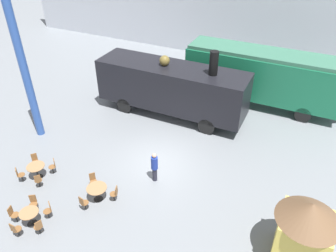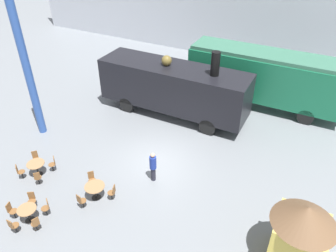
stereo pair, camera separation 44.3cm
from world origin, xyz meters
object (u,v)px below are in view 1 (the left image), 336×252
Objects in this scene: ticket_kiosk at (304,229)px; cafe_table_mid at (36,168)px; cafe_chair_0 at (39,226)px; cafe_table_near at (30,215)px; cafe_table_far at (97,190)px; visitor_person at (155,166)px; streamlined_locomotive at (274,77)px; steam_locomotive at (172,86)px.

cafe_table_mid is at bearing -176.07° from ticket_kiosk.
cafe_table_near is at bearing -0.00° from cafe_chair_0.
cafe_table_mid is at bearing -25.16° from cafe_chair_0.
ticket_kiosk is (9.77, 3.46, 1.16)m from cafe_chair_0.
cafe_table_near is at bearing -125.89° from cafe_table_far.
streamlined_locomotive is at bearing 69.48° from visitor_person.
cafe_table_mid is 0.94× the size of cafe_table_far.
streamlined_locomotive is at bearing 105.92° from ticket_kiosk.
steam_locomotive is at bearing -145.90° from streamlined_locomotive.
ticket_kiosk is at bearing 5.13° from cafe_table_far.
cafe_table_far reaches higher than cafe_table_near.
streamlined_locomotive is at bearing 63.63° from cafe_table_near.
visitor_person is at bearing -99.64° from cafe_chair_0.
cafe_table_near is 0.94× the size of cafe_chair_0.
cafe_table_near is at bearing -163.08° from ticket_kiosk.
ticket_kiosk is (8.87, -7.62, -0.34)m from steam_locomotive.
cafe_table_far is 1.08× the size of cafe_chair_0.
streamlined_locomotive is 14.82× the size of cafe_table_near.
cafe_chair_0 is (0.73, -0.26, -0.05)m from cafe_table_near.
ticket_kiosk reaches higher than cafe_chair_0.
cafe_chair_0 reaches higher than cafe_table_mid.
ticket_kiosk is (10.51, 3.20, 1.11)m from cafe_table_near.
cafe_table_mid is 3.70m from cafe_chair_0.
ticket_kiosk is (6.96, -1.52, 0.76)m from visitor_person.
cafe_table_mid is (-9.13, -12.27, -1.59)m from streamlined_locomotive.
visitor_person is at bearing 23.62° from cafe_table_mid.
ticket_kiosk is (12.39, 0.85, 1.08)m from cafe_table_mid.
visitor_person is at bearing 53.09° from cafe_table_near.
cafe_table_near is 11.04m from ticket_kiosk.
streamlined_locomotive is 6.78m from steam_locomotive.
cafe_table_far is 2.94m from visitor_person.
cafe_chair_0 reaches higher than cafe_table_near.
cafe_table_far is at bearing -89.25° from steam_locomotive.
cafe_chair_0 is (-1.01, -2.67, -0.09)m from cafe_table_far.
ticket_kiosk is at bearing 16.92° from cafe_table_near.
steam_locomotive is 10.17× the size of cafe_table_far.
cafe_table_mid is 0.52× the size of visitor_person.
cafe_table_far is (-5.50, -12.21, -1.58)m from streamlined_locomotive.
cafe_table_far is 0.56× the size of visitor_person.
cafe_table_mid is at bearing 128.74° from cafe_table_near.
ticket_kiosk reaches higher than cafe_table_mid.
streamlined_locomotive is 4.03× the size of ticket_kiosk.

